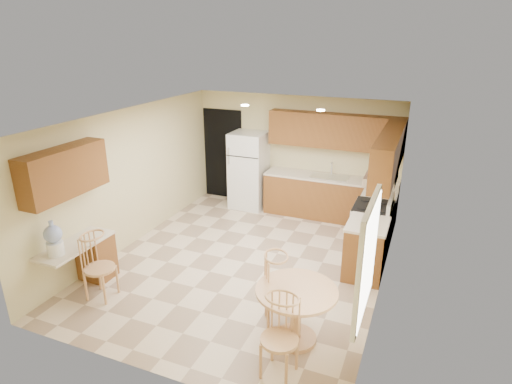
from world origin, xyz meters
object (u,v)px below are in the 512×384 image
at_px(chair_desk, 94,263).
at_px(chair_table_b, 277,335).
at_px(stove, 371,229).
at_px(chair_table_a, 277,287).
at_px(dining_table, 296,307).
at_px(refrigerator, 249,170).
at_px(water_crock, 54,240).

bearing_deg(chair_desk, chair_table_b, 76.32).
height_order(stove, chair_table_b, stove).
xyz_separation_m(stove, chair_table_a, (-0.83, -2.60, 0.16)).
relative_size(dining_table, chair_table_b, 1.03).
height_order(chair_table_a, chair_desk, chair_table_a).
height_order(refrigerator, dining_table, refrigerator).
bearing_deg(water_crock, dining_table, 7.87).
relative_size(refrigerator, chair_table_a, 1.65).
xyz_separation_m(dining_table, chair_desk, (-2.95, -0.26, 0.12)).
bearing_deg(refrigerator, dining_table, -59.42).
height_order(dining_table, water_crock, water_crock).
xyz_separation_m(dining_table, chair_table_a, (-0.31, 0.15, 0.13)).
relative_size(refrigerator, stove, 1.56).
distance_m(chair_table_b, chair_desk, 2.99).
bearing_deg(chair_table_a, stove, 136.34).
height_order(refrigerator, water_crock, refrigerator).
bearing_deg(water_crock, chair_desk, 25.34).
bearing_deg(stove, chair_desk, -139.07).
bearing_deg(stove, chair_table_b, -98.59).
distance_m(refrigerator, water_crock, 4.57).
distance_m(dining_table, chair_desk, 2.96).
distance_m(refrigerator, chair_table_a, 4.34).
distance_m(chair_table_a, chair_table_b, 0.92).
relative_size(dining_table, chair_desk, 1.02).
xyz_separation_m(refrigerator, chair_table_a, (2.04, -3.82, -0.22)).
bearing_deg(refrigerator, chair_desk, -98.07).
xyz_separation_m(refrigerator, water_crock, (-1.05, -4.45, 0.15)).
height_order(chair_table_a, water_crock, water_crock).
relative_size(refrigerator, water_crock, 3.29).
distance_m(refrigerator, chair_desk, 4.28).
bearing_deg(chair_desk, stove, 126.15).
relative_size(chair_table_a, chair_table_b, 1.03).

